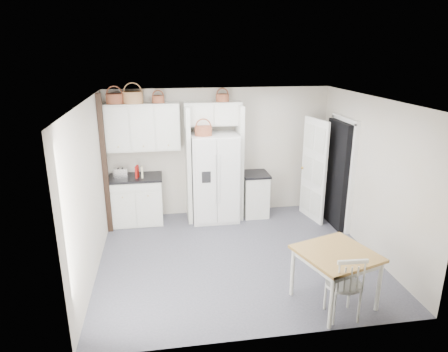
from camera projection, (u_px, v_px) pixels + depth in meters
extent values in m
plane|color=#3C3C44|center=(237.00, 256.00, 6.70)|extent=(4.50, 4.50, 0.00)
plane|color=white|center=(239.00, 100.00, 5.91)|extent=(4.50, 4.50, 0.00)
plane|color=beige|center=(219.00, 152.00, 8.18)|extent=(4.50, 0.00, 4.50)
plane|color=beige|center=(90.00, 191.00, 5.97)|extent=(0.00, 4.00, 4.00)
plane|color=beige|center=(370.00, 176.00, 6.64)|extent=(0.00, 4.00, 4.00)
cube|color=silver|center=(215.00, 177.00, 7.94)|extent=(0.91, 0.73, 1.76)
cube|color=silver|center=(137.00, 200.00, 7.90)|extent=(0.99, 0.62, 0.92)
cube|color=silver|center=(255.00, 195.00, 8.27)|extent=(0.49, 0.59, 0.87)
cube|color=brown|center=(334.00, 278.00, 5.38)|extent=(1.15, 1.15, 0.77)
cube|color=silver|center=(344.00, 284.00, 5.07)|extent=(0.48, 0.44, 0.94)
cube|color=black|center=(135.00, 177.00, 7.76)|extent=(1.03, 0.67, 0.04)
cube|color=black|center=(255.00, 174.00, 8.13)|extent=(0.53, 0.63, 0.04)
cube|color=silver|center=(121.00, 173.00, 7.65)|extent=(0.28, 0.17, 0.19)
cube|color=#9A130F|center=(137.00, 172.00, 7.65)|extent=(0.07, 0.16, 0.24)
cube|color=beige|center=(142.00, 172.00, 7.67)|extent=(0.03, 0.14, 0.21)
cylinder|color=brown|center=(115.00, 99.00, 7.38)|extent=(0.32, 0.32, 0.18)
cylinder|color=#9A623C|center=(133.00, 97.00, 7.42)|extent=(0.37, 0.37, 0.22)
cylinder|color=brown|center=(158.00, 99.00, 7.51)|extent=(0.23, 0.23, 0.13)
cylinder|color=brown|center=(222.00, 98.00, 7.69)|extent=(0.25, 0.25, 0.14)
cylinder|color=brown|center=(203.00, 131.00, 7.52)|extent=(0.33, 0.33, 0.17)
cube|color=silver|center=(143.00, 127.00, 7.62)|extent=(1.40, 0.34, 0.90)
cube|color=silver|center=(213.00, 113.00, 7.75)|extent=(1.12, 0.34, 0.45)
cube|color=silver|center=(188.00, 165.00, 7.85)|extent=(0.08, 0.60, 2.30)
cube|color=silver|center=(239.00, 162.00, 8.00)|extent=(0.08, 0.60, 2.30)
cube|color=black|center=(105.00, 166.00, 7.24)|extent=(0.09, 0.09, 2.60)
cube|color=black|center=(338.00, 174.00, 7.65)|extent=(0.18, 0.85, 2.05)
cube|color=white|center=(314.00, 170.00, 7.91)|extent=(0.21, 0.79, 2.05)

